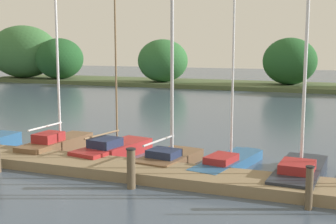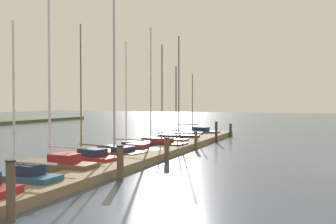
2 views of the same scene
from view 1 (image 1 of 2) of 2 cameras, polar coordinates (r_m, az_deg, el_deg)
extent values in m
cube|color=#847051|center=(14.24, 6.08, -8.42)|extent=(28.70, 1.80, 0.35)
cube|color=#4C5B38|center=(46.34, 16.93, 3.01)|extent=(71.93, 8.00, 0.40)
ellipsoid|color=#1E4C23|center=(53.68, -13.44, 6.53)|extent=(5.35, 5.50, 4.63)
ellipsoid|color=#235628|center=(46.26, 15.02, 6.17)|extent=(5.24, 4.75, 4.58)
ellipsoid|color=#2D6633|center=(47.86, -0.66, 6.45)|extent=(5.28, 5.01, 4.46)
ellipsoid|color=#386B38|center=(56.99, -17.71, 7.22)|extent=(8.93, 5.91, 6.16)
cube|color=#285684|center=(21.05, -19.23, -3.12)|extent=(0.59, 0.73, 0.47)
cube|color=brown|center=(18.83, -13.84, -4.15)|extent=(1.23, 3.75, 0.54)
cube|color=brown|center=(20.15, -10.94, -3.32)|extent=(0.63, 0.95, 0.46)
cube|color=maroon|center=(18.38, -14.77, -3.08)|extent=(0.85, 1.14, 0.35)
cylinder|color=silver|center=(18.61, -13.77, 8.73)|extent=(0.10, 0.10, 7.86)
cylinder|color=silver|center=(18.19, -15.12, -1.76)|extent=(0.15, 1.98, 0.07)
cube|color=maroon|center=(17.68, -6.93, -4.86)|extent=(1.90, 3.78, 0.49)
cube|color=maroon|center=(18.94, -3.81, -4.00)|extent=(0.84, 1.02, 0.42)
cube|color=#1E2847|center=(17.25, -7.91, -3.83)|extent=(1.11, 1.24, 0.32)
cylinder|color=#7F6647|center=(17.43, -6.56, 6.09)|extent=(0.07, 0.07, 6.21)
cylinder|color=#7F6647|center=(17.08, -8.25, -2.81)|extent=(0.44, 1.91, 0.07)
cube|color=brown|center=(16.34, 0.12, -6.06)|extent=(1.77, 3.08, 0.40)
cube|color=brown|center=(17.46, 2.25, -5.19)|extent=(0.85, 0.83, 0.34)
cube|color=#1E2847|center=(15.95, -0.53, -5.19)|extent=(1.14, 1.01, 0.26)
cylinder|color=#B7B7BC|center=(16.01, 0.52, 8.83)|extent=(0.12, 0.12, 8.00)
cylinder|color=#B7B7BC|center=(15.57, -1.12, -3.61)|extent=(0.36, 1.99, 0.07)
cube|color=#285684|center=(16.03, 7.46, -6.50)|extent=(1.82, 4.09, 0.36)
cube|color=#285684|center=(17.62, 9.94, -5.25)|extent=(0.77, 1.09, 0.31)
cube|color=maroon|center=(15.53, 6.70, -5.84)|extent=(1.02, 1.32, 0.23)
cylinder|color=silver|center=(15.79, 8.15, 5.18)|extent=(0.07, 0.07, 6.11)
cube|color=#232833|center=(15.16, 16.15, -7.48)|extent=(1.55, 4.02, 0.44)
cube|color=#232833|center=(16.87, 17.06, -5.99)|extent=(0.78, 1.03, 0.37)
cube|color=maroon|center=(14.60, 15.91, -6.62)|extent=(1.06, 1.24, 0.29)
cylinder|color=silver|center=(14.90, 16.93, 7.16)|extent=(0.11, 0.11, 7.23)
cylinder|color=brown|center=(13.77, -4.65, -7.16)|extent=(0.26, 0.26, 1.20)
cylinder|color=black|center=(13.61, -4.68, -4.65)|extent=(0.30, 0.30, 0.04)
cylinder|color=brown|center=(12.59, 17.29, -9.17)|extent=(0.20, 0.20, 1.13)
cylinder|color=black|center=(12.43, 17.41, -6.59)|extent=(0.23, 0.23, 0.04)
camera|label=2|loc=(24.87, -58.16, 1.68)|focal=43.01mm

